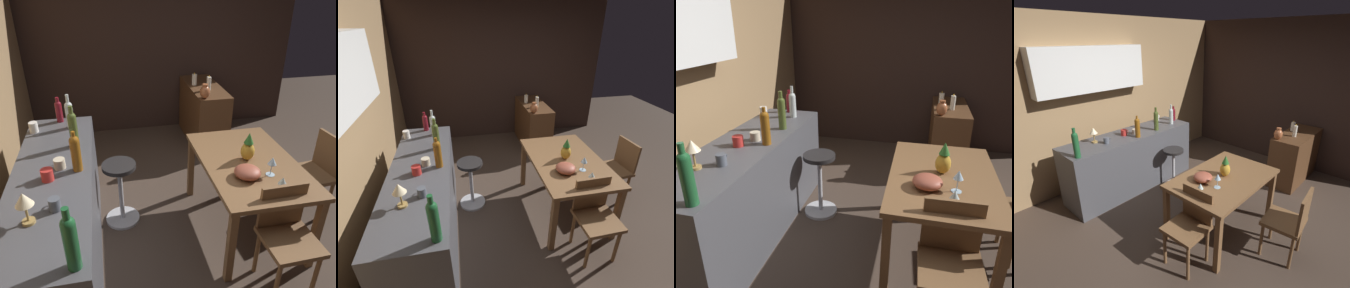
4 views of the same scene
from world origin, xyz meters
The scene contains 25 objects.
ground_plane centered at (0.00, 0.00, 0.00)m, with size 9.00×9.00×0.00m, color #47382D.
wall_side_right centered at (2.55, 0.30, 1.30)m, with size 0.10×4.40×2.60m, color #33231E.
dining_table centered at (0.04, -0.22, 0.65)m, with size 1.29×0.83×0.74m.
kitchen_counter centered at (-0.07, 1.44, 0.45)m, with size 2.10×0.60×0.90m, color #4C4C51.
sideboard_cabinet centered at (1.94, -0.39, 0.41)m, with size 1.10×0.44×0.82m, color #56351E.
chair_near_window centered at (-0.62, -0.27, 0.48)m, with size 0.41×0.41×0.84m.
chair_by_doorway centered at (0.14, -1.02, 0.47)m, with size 0.43×0.43×0.84m.
bar_stool centered at (0.35, 0.92, 0.35)m, with size 0.34×0.34×0.66m.
wine_glass_left centered at (-0.20, -0.30, 0.87)m, with size 0.08×0.08×0.17m.
wine_glass_right centered at (-0.45, -0.26, 0.84)m, with size 0.07×0.07×0.14m.
pineapple_centerpiece centered at (0.07, -0.22, 0.85)m, with size 0.12×0.12×0.26m.
fruit_bowl centered at (-0.20, -0.10, 0.79)m, with size 0.22×0.22×0.10m, color #9E4C38.
wine_bottle_clear centered at (0.73, 1.34, 1.05)m, with size 0.07×0.07×0.34m.
wine_bottle_ruby centered at (0.90, 1.45, 1.02)m, with size 0.07×0.07×0.26m.
wine_bottle_olive centered at (0.34, 1.28, 1.07)m, with size 0.07×0.07×0.37m.
wine_bottle_amber centered at (-0.06, 1.24, 1.06)m, with size 0.08×0.08×0.33m.
wine_bottle_green centered at (-1.02, 1.23, 1.08)m, with size 0.08×0.08×0.38m.
cup_red centered at (-0.16, 1.46, 0.95)m, with size 0.12×0.09×0.09m.
cup_cream centered at (-0.01, 1.38, 0.94)m, with size 0.12×0.09×0.08m.
cup_white centered at (0.70, 1.67, 0.95)m, with size 0.12×0.08×0.10m.
cup_slate centered at (-0.52, 1.37, 0.94)m, with size 0.11×0.07×0.09m.
counter_lamp centered at (-0.62, 1.52, 1.06)m, with size 0.11×0.11×0.22m.
pillar_candle_tall centered at (2.01, -0.26, 0.90)m, with size 0.07×0.07×0.18m.
pillar_candle_short centered at (1.76, -0.39, 0.91)m, with size 0.06×0.06×0.20m.
vase_copper centered at (1.46, -0.25, 0.90)m, with size 0.13×0.13×0.18m.
Camera 1 is at (-2.30, 1.00, 2.27)m, focal length 35.30 mm.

